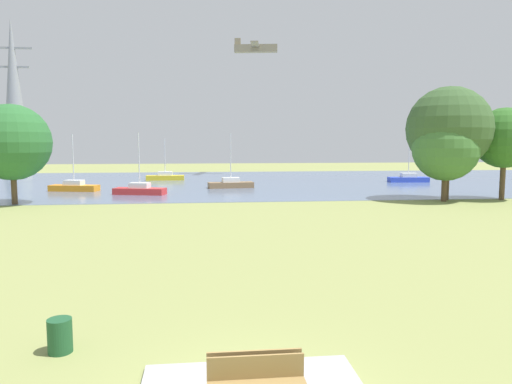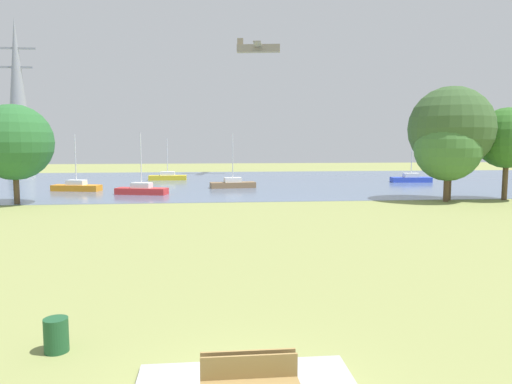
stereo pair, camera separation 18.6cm
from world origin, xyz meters
The scene contains 15 objects.
ground_plane centered at (0.00, 22.00, 0.00)m, with size 160.00×160.00×0.00m, color #8C9351.
bench_facing_water centered at (0.00, 0.27, 0.47)m, with size 1.80×0.48×0.89m.
litter_bin centered at (-4.28, 2.68, 0.40)m, with size 0.56×0.56×0.80m, color #1E512D.
water_surface centered at (0.00, 50.00, 0.01)m, with size 140.00×40.00×0.02m, color slate.
sailboat_red centered at (-6.85, 36.82, 0.45)m, with size 5.03×2.70×5.74m.
sailboat_brown centered at (1.99, 42.41, 0.45)m, with size 4.95×2.10×5.80m.
sailboat_orange centered at (-13.78, 40.70, 0.45)m, with size 5.01×2.54×5.65m.
sailboat_yellow centered at (-5.81, 53.82, 0.45)m, with size 4.81×1.54×5.37m.
sailboat_blue centered at (24.08, 47.47, 0.47)m, with size 4.90×1.87×7.42m.
tree_west_far centered at (-15.72, 30.70, 4.87)m, with size 5.93×5.93×7.84m.
tree_mid_shore centered at (18.86, 28.82, 4.40)m, with size 5.40×5.40×7.12m.
tree_east_near centered at (19.50, 29.67, 6.00)m, with size 7.00×7.00×9.51m.
tree_east_far centered at (24.38, 29.44, 5.23)m, with size 5.09×5.09×7.79m.
electricity_pylon centered at (-31.43, 74.25, 12.52)m, with size 6.40×4.40×25.01m.
light_aircraft centered at (7.02, 63.92, 18.80)m, with size 6.49×8.47×2.10m.
Camera 2 is at (-0.73, -8.46, 4.88)m, focal length 33.49 mm.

